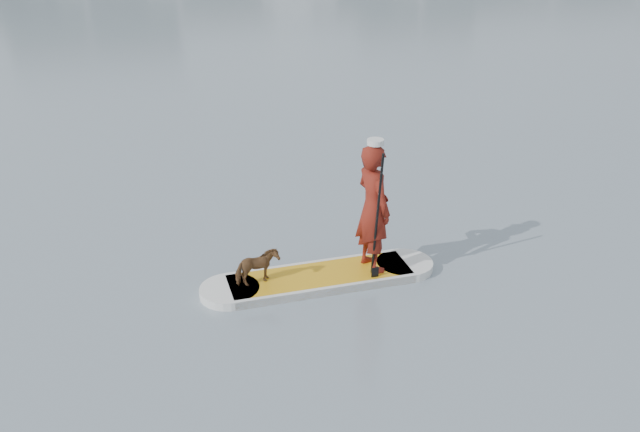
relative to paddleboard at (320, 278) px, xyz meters
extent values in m
plane|color=slate|center=(0.25, 1.90, -0.06)|extent=(140.00, 140.00, 0.00)
cube|color=gold|center=(0.00, 0.00, 0.00)|extent=(2.58, 1.09, 0.12)
cylinder|color=silver|center=(-1.24, -0.15, 0.00)|extent=(0.80, 0.80, 0.12)
cylinder|color=silver|center=(1.24, 0.15, 0.00)|extent=(0.80, 0.80, 0.12)
cube|color=silver|center=(-0.04, 0.37, 0.00)|extent=(2.49, 0.36, 0.12)
cube|color=silver|center=(0.04, -0.37, 0.00)|extent=(2.49, 0.36, 0.12)
imported|color=maroon|center=(0.74, 0.09, 0.96)|extent=(0.61, 0.76, 1.80)
cylinder|color=silver|center=(0.74, 0.09, 1.89)|extent=(0.22, 0.22, 0.07)
imported|color=brown|center=(-0.86, -0.10, 0.30)|extent=(0.63, 0.44, 0.49)
cylinder|color=black|center=(0.72, -0.19, 0.94)|extent=(0.07, 0.30, 1.89)
cube|color=black|center=(0.72, -0.19, 0.04)|extent=(0.10, 0.03, 0.32)
camera|label=1|loc=(-1.42, -8.35, 4.93)|focal=40.00mm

